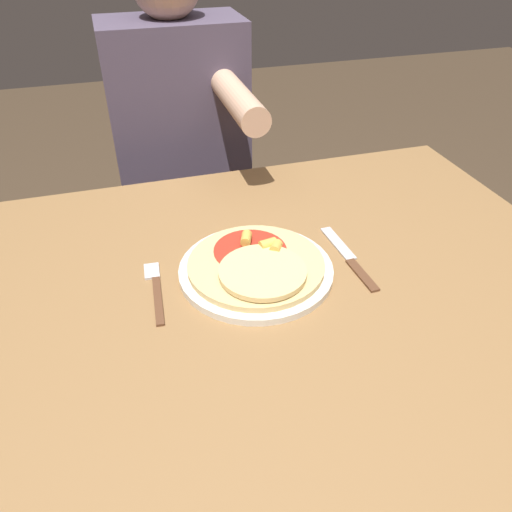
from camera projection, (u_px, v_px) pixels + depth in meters
name	position (u px, v px, depth m)	size (l,w,h in m)	color
ground_plane	(274.00, 502.00, 1.34)	(8.00, 8.00, 0.00)	#423323
dining_table	(281.00, 328.00, 0.96)	(1.21, 0.98, 0.74)	olive
plate	(256.00, 270.00, 0.94)	(0.29, 0.29, 0.01)	silver
pizza	(257.00, 265.00, 0.92)	(0.26, 0.26, 0.04)	#DBBC7A
fork	(155.00, 288.00, 0.90)	(0.03, 0.18, 0.00)	brown
knife	(349.00, 258.00, 0.98)	(0.03, 0.22, 0.00)	brown
person_diner	(182.00, 145.00, 1.49)	(0.38, 0.52, 1.23)	#2D2D38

